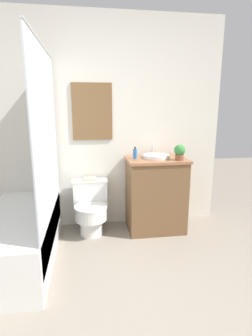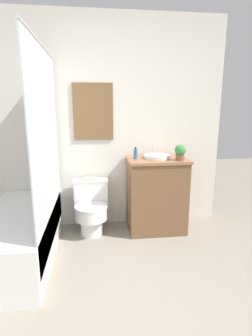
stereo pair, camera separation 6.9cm
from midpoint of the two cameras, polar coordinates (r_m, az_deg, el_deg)
name	(u,v)px [view 1 (the left image)]	position (r m, az deg, el deg)	size (l,w,h in m)	color
wall_back	(93,124)	(3.18, -7.93, 9.38)	(3.13, 0.07, 2.50)	silver
shower_area	(21,232)	(2.78, -22.56, -12.76)	(0.65, 1.44, 1.98)	white
toilet	(91,208)	(3.12, -8.30, -8.72)	(0.42, 0.48, 0.61)	white
vanity	(156,194)	(3.15, 5.84, -5.73)	(0.69, 0.49, 0.87)	brown
sink	(156,156)	(3.06, 5.93, 2.54)	(0.31, 0.34, 0.13)	white
soap_bottle	(135,154)	(2.99, 1.32, 3.13)	(0.05, 0.05, 0.14)	#2D6BB2
potted_plant	(180,152)	(2.97, 10.95, 3.50)	(0.13, 0.13, 0.17)	brown
book_on_tank	(90,179)	(3.13, -8.50, -2.38)	(0.15, 0.13, 0.02)	beige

